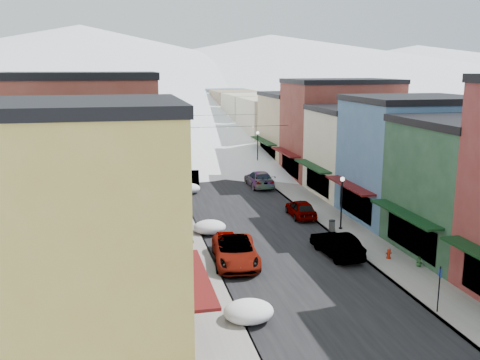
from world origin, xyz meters
name	(u,v)px	position (x,y,z in m)	size (l,w,h in m)	color
road	(196,154)	(0.00, 60.00, 0.01)	(10.00, 160.00, 0.01)	black
sidewalk_left	(152,155)	(-6.60, 60.00, 0.07)	(3.20, 160.00, 0.15)	gray
sidewalk_right	(238,152)	(6.60, 60.00, 0.07)	(3.20, 160.00, 0.15)	gray
curb_left	(162,154)	(-5.05, 60.00, 0.07)	(0.10, 160.00, 0.15)	slate
curb_right	(229,152)	(5.05, 60.00, 0.07)	(0.10, 160.00, 0.15)	slate
bldg_l_yellow	(67,233)	(-13.19, 4.00, 5.76)	(11.30, 8.70, 11.50)	gold
bldg_l_cream	(82,206)	(-13.19, 12.50, 4.76)	(11.30, 8.20, 9.50)	beige
bldg_l_brick_near	(81,159)	(-13.69, 20.50, 6.26)	(12.30, 8.20, 12.50)	maroon
bldg_l_grayblue	(95,163)	(-13.19, 29.00, 4.51)	(11.30, 9.20, 9.00)	gray
bldg_l_brick_far	(88,139)	(-14.19, 38.00, 5.51)	(13.30, 9.20, 11.00)	brown
bldg_l_tan	(102,132)	(-13.19, 48.00, 5.01)	(11.30, 11.20, 10.00)	tan
bldg_r_green	(479,187)	(13.19, 12.00, 4.76)	(11.30, 9.20, 9.50)	#20432C
bldg_r_blue	(412,159)	(13.19, 21.00, 5.26)	(11.30, 9.20, 10.50)	#3E648C
bldg_r_cream	(369,151)	(13.69, 30.00, 4.51)	(12.30, 9.20, 9.00)	beige
bldg_r_brick_far	(340,129)	(14.19, 39.00, 5.76)	(13.30, 9.20, 11.50)	maroon
bldg_r_tan	(303,128)	(13.19, 49.00, 4.76)	(11.30, 11.20, 9.50)	tan
distant_blocks	(179,114)	(0.00, 83.00, 4.00)	(34.00, 55.00, 8.00)	gray
mountain_ridge	(103,64)	(-19.47, 277.18, 14.36)	(670.00, 340.00, 34.00)	silver
overhead_cables	(208,121)	(0.00, 47.50, 6.20)	(16.40, 15.04, 0.04)	black
car_white_suv	(235,251)	(-3.66, 13.53, 0.86)	(2.85, 6.18, 1.72)	silver
car_silver_sedan	(226,245)	(-3.95, 15.19, 0.75)	(1.77, 4.40, 1.50)	#999DA1
car_dark_hatch	(191,179)	(-3.50, 37.88, 0.81)	(1.70, 4.89, 1.61)	black
car_silver_wagon	(183,169)	(-3.68, 44.68, 0.66)	(1.85, 4.56, 1.32)	#94969B
car_green_sedan	(337,244)	(3.50, 13.51, 0.83)	(1.77, 5.06, 1.67)	black
car_gray_suv	(301,208)	(4.22, 23.33, 0.78)	(1.85, 4.60, 1.57)	gray
car_black_sedan	(259,179)	(3.73, 35.94, 0.86)	(2.41, 5.92, 1.72)	black
car_lane_silver	(191,158)	(-1.78, 51.82, 0.69)	(1.63, 4.05, 1.38)	#ACAEB5
car_lane_white	(197,140)	(1.52, 69.26, 0.83)	(2.76, 6.00, 1.67)	white
fire_hydrant	(389,254)	(6.59, 11.88, 0.47)	(0.41, 0.31, 0.70)	#A61B08
parking_sign	(439,285)	(5.26, 3.95, 1.63)	(0.07, 0.34, 2.53)	black
trash_can	(332,225)	(5.20, 18.57, 0.59)	(0.51, 0.51, 0.86)	#505254
streetlamp_near	(342,196)	(6.10, 18.95, 2.82)	(0.35, 0.35, 4.24)	black
streetlamp_far	(258,145)	(6.14, 46.23, 3.11)	(0.39, 0.39, 4.69)	black
planter_far	(419,262)	(7.80, 10.09, 0.48)	(0.37, 0.37, 0.66)	#295A2C
snow_pile_near	(248,311)	(-4.69, 5.39, 0.53)	(2.62, 2.81, 1.11)	white
snow_pile_mid	(210,227)	(-4.28, 20.44, 0.52)	(2.56, 2.78, 1.09)	white
snow_pile_far	(188,189)	(-4.28, 34.39, 0.51)	(2.51, 2.74, 1.06)	white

